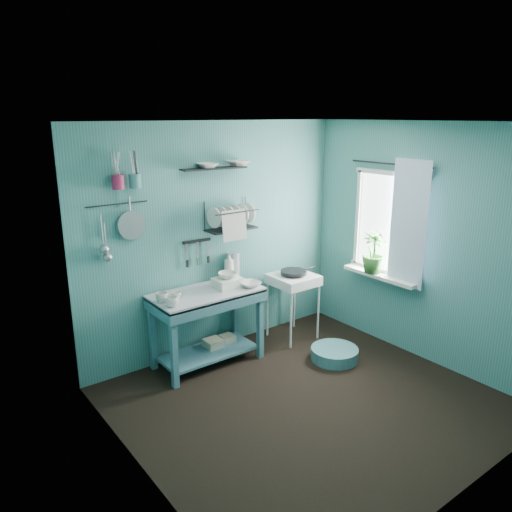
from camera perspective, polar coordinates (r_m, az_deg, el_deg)
floor at (r=4.83m, az=5.88°, el=-16.22°), size 3.20×3.20×0.00m
ceiling at (r=4.09m, az=6.90°, el=14.96°), size 3.20×3.20×0.00m
wall_back at (r=5.43m, az=-4.57°, el=1.92°), size 3.20×0.00×3.20m
wall_front at (r=3.44m, az=23.90°, el=-7.91°), size 3.20×0.00×3.20m
wall_left at (r=3.45m, az=-13.48°, el=-6.84°), size 0.00×3.00×3.00m
wall_right at (r=5.48m, az=18.59°, el=1.25°), size 0.00×3.00×3.00m
work_counter at (r=5.30m, az=-5.58°, el=-8.16°), size 1.22×0.75×0.81m
mug_left at (r=4.79m, az=-9.61°, el=-5.19°), size 0.12×0.12×0.10m
mug_mid at (r=4.91m, az=-9.12°, el=-4.63°), size 0.14×0.14×0.09m
mug_right at (r=4.91m, az=-10.69°, el=-4.69°), size 0.17×0.17×0.10m
wash_tub at (r=5.25m, az=-3.27°, el=-3.06°), size 0.28×0.22×0.10m
tub_bowl at (r=5.22m, az=-3.29°, el=-2.22°), size 0.20×0.19×0.06m
soap_bottle at (r=5.48m, az=-3.11°, el=-1.13°), size 0.11×0.12×0.30m
water_bottle at (r=5.55m, az=-2.37°, el=-0.99°), size 0.09×0.09×0.28m
counter_bowl at (r=5.26m, az=-0.67°, el=-3.24°), size 0.22×0.22×0.05m
hotplate_stand at (r=5.90m, az=4.22°, el=-5.76°), size 0.55×0.55×0.77m
frying_pan at (r=5.75m, az=4.31°, el=-1.83°), size 0.30×0.30×0.03m
knife_strip at (r=5.27m, az=-6.78°, el=1.71°), size 0.32×0.04×0.03m
dish_rack at (r=5.33m, az=-2.84°, el=4.68°), size 0.55×0.25×0.32m
upper_shelf at (r=5.18m, az=-4.88°, el=9.95°), size 0.71×0.25×0.01m
shelf_bowl_left at (r=5.14m, az=-5.56°, el=10.23°), size 0.22×0.22×0.05m
shelf_bowl_right at (r=5.34m, az=-2.07°, el=10.91°), size 0.23×0.23×0.06m
utensil_cup_magenta at (r=4.74m, az=-15.50°, el=8.15°), size 0.11×0.11×0.13m
utensil_cup_teal at (r=4.80m, az=-13.66°, el=8.34°), size 0.11×0.11×0.13m
colander at (r=4.88m, az=-14.05°, el=3.46°), size 0.28×0.03×0.28m
ladle_outer at (r=4.79m, az=-17.21°, el=2.76°), size 0.01×0.01×0.30m
ladle_inner at (r=4.82m, az=-16.86°, el=1.85°), size 0.01×0.01×0.30m
hook_rail at (r=4.82m, az=-15.60°, el=5.73°), size 0.60×0.01×0.01m
window_glass at (r=5.69m, az=14.93°, el=3.62°), size 0.00×1.10×1.10m
windowsill at (r=5.78m, az=13.99°, el=-2.20°), size 0.16×0.95×0.04m
curtain at (r=5.46m, az=17.01°, el=3.48°), size 0.00×1.35×1.35m
curtain_rod at (r=5.56m, az=15.12°, el=10.12°), size 0.02×1.05×0.02m
potted_plant at (r=5.75m, az=13.30°, el=0.41°), size 0.34×0.34×0.47m
storage_tin_large at (r=5.52m, az=-4.88°, el=-10.52°), size 0.18×0.18×0.22m
storage_tin_small at (r=5.64m, az=-3.30°, el=-9.98°), size 0.15×0.15×0.20m
floor_basin at (r=5.56m, az=8.96°, el=-10.98°), size 0.51×0.51×0.13m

